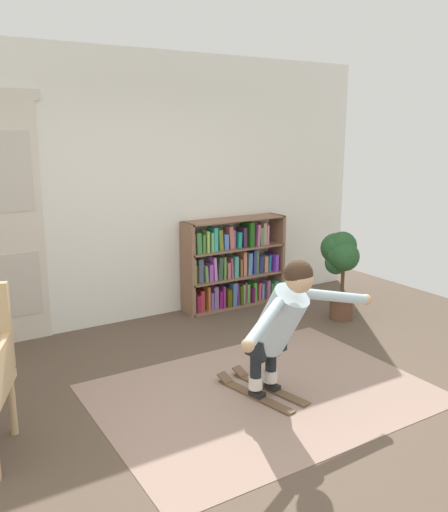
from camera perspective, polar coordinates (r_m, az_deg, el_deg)
name	(u,v)px	position (r m, az deg, el deg)	size (l,w,h in m)	color
ground_plane	(277,417)	(4.18, 5.66, -16.64)	(7.20, 7.20, 0.00)	brown
back_wall	(135,189)	(5.93, -9.43, 6.98)	(6.00, 0.10, 2.90)	white
rug	(263,393)	(4.49, 4.14, -14.29)	(2.59, 1.90, 0.01)	gray
bookshelf	(232,266)	(6.43, 0.91, -1.08)	(1.30, 0.30, 1.06)	#845F48
potted_plant	(340,259)	(6.07, 12.20, -0.36)	(0.36, 0.49, 0.99)	brown
skis_pair	(260,390)	(4.50, 3.86, -13.95)	(0.43, 0.83, 0.07)	brown
person_skier	(282,318)	(4.11, 6.16, -6.61)	(1.44, 0.78, 1.09)	white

